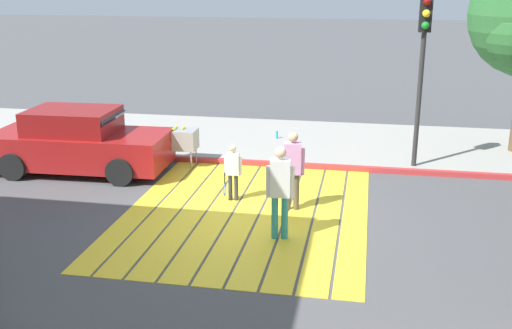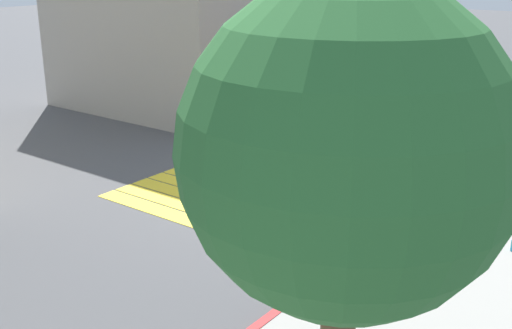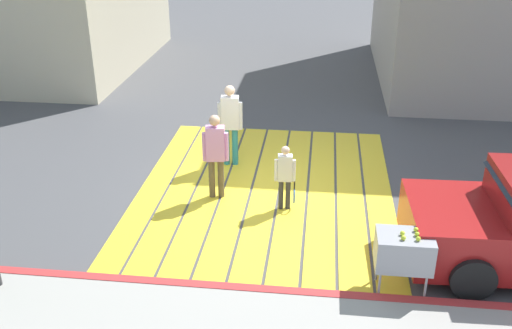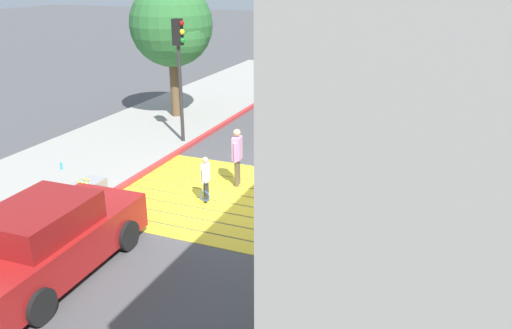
# 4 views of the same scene
# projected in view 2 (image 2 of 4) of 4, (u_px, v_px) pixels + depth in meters

# --- Properties ---
(ground_plane) EXTENTS (120.00, 120.00, 0.00)m
(ground_plane) POSITION_uv_depth(u_px,v_px,m) (266.00, 196.00, 14.85)
(ground_plane) COLOR #4C4C4F
(crosswalk_stripes) EXTENTS (6.40, 4.90, 0.01)m
(crosswalk_stripes) POSITION_uv_depth(u_px,v_px,m) (266.00, 196.00, 14.85)
(crosswalk_stripes) COLOR yellow
(crosswalk_stripes) RESTS_ON ground
(sidewalk_west) EXTENTS (4.80, 40.00, 0.12)m
(sidewalk_west) POSITION_uv_depth(u_px,v_px,m) (508.00, 258.00, 11.64)
(sidewalk_west) COLOR #9E9B93
(sidewalk_west) RESTS_ON ground
(curb_painted) EXTENTS (0.16, 40.00, 0.13)m
(curb_painted) POSITION_uv_depth(u_px,v_px,m) (392.00, 227.00, 12.97)
(curb_painted) COLOR #BC3333
(curb_painted) RESTS_ON ground
(building_far_south) EXTENTS (8.00, 7.03, 7.34)m
(building_far_south) POSITION_uv_depth(u_px,v_px,m) (182.00, 7.00, 23.29)
(building_far_south) COLOR gray
(building_far_south) RESTS_ON ground
(car_parked_near_curb) EXTENTS (2.09, 4.35, 1.57)m
(car_parked_near_curb) POSITION_uv_depth(u_px,v_px,m) (424.00, 138.00, 16.97)
(car_parked_near_curb) COLOR maroon
(car_parked_near_curb) RESTS_ON ground
(traffic_light_corner) EXTENTS (0.39, 0.28, 4.24)m
(traffic_light_corner) POSITION_uv_depth(u_px,v_px,m) (322.00, 127.00, 9.16)
(traffic_light_corner) COLOR #2D2D2D
(traffic_light_corner) RESTS_ON ground
(street_tree) EXTENTS (3.20, 3.20, 5.32)m
(street_tree) POSITION_uv_depth(u_px,v_px,m) (339.00, 155.00, 5.86)
(street_tree) COLOR brown
(street_tree) RESTS_ON ground
(tennis_ball_cart) EXTENTS (0.56, 0.80, 1.02)m
(tennis_ball_cart) POSITION_uv_depth(u_px,v_px,m) (422.00, 167.00, 14.70)
(tennis_ball_cart) COLOR #99999E
(tennis_ball_cart) RESTS_ON ground
(pedestrian_adult_lead) EXTENTS (0.26, 0.51, 1.76)m
(pedestrian_adult_lead) POSITION_uv_depth(u_px,v_px,m) (206.00, 155.00, 14.52)
(pedestrian_adult_lead) COLOR teal
(pedestrian_adult_lead) RESTS_ON ground
(pedestrian_adult_trailing) EXTENTS (0.25, 0.49, 1.66)m
(pedestrian_adult_trailing) POSITION_uv_depth(u_px,v_px,m) (256.00, 170.00, 13.66)
(pedestrian_adult_trailing) COLOR brown
(pedestrian_adult_trailing) RESTS_ON ground
(pedestrian_child_with_racket) EXTENTS (0.28, 0.39, 1.25)m
(pedestrian_child_with_racket) POSITION_uv_depth(u_px,v_px,m) (300.00, 169.00, 14.58)
(pedestrian_child_with_racket) COLOR #333338
(pedestrian_child_with_racket) RESTS_ON ground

